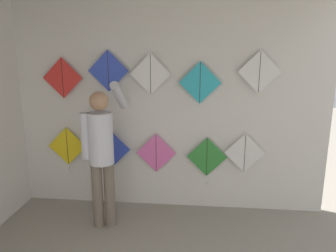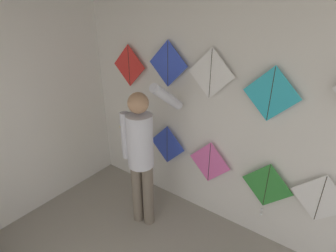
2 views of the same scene
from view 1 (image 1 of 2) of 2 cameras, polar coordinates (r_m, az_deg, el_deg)
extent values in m
cube|color=silver|center=(4.41, -2.20, 3.26)|extent=(4.55, 0.06, 2.80)
cylinder|color=#726656|center=(4.21, -12.17, -11.69)|extent=(0.13, 0.13, 0.83)
cylinder|color=#726656|center=(4.20, -10.13, -11.64)|extent=(0.13, 0.13, 0.83)
cylinder|color=silver|center=(3.95, -11.63, -2.11)|extent=(0.29, 0.29, 0.62)
sphere|color=tan|center=(3.86, -11.94, 4.27)|extent=(0.22, 0.22, 0.22)
cylinder|color=silver|center=(3.96, -14.22, -1.72)|extent=(0.10, 0.10, 0.55)
cylinder|color=silver|center=(4.06, -8.49, 5.22)|extent=(0.10, 0.51, 0.40)
cube|color=yellow|center=(4.78, -17.13, -3.38)|extent=(0.54, 0.01, 0.54)
cylinder|color=black|center=(4.78, -17.14, -3.39)|extent=(0.01, 0.01, 0.51)
sphere|color=white|center=(4.87, -16.91, -7.03)|extent=(0.04, 0.04, 0.04)
sphere|color=white|center=(4.90, -16.85, -7.79)|extent=(0.04, 0.04, 0.04)
cube|color=blue|center=(4.59, -9.94, -4.00)|extent=(0.54, 0.01, 0.54)
cylinder|color=black|center=(4.58, -9.94, -4.00)|extent=(0.01, 0.01, 0.51)
cube|color=pink|center=(4.47, -2.09, -4.74)|extent=(0.54, 0.01, 0.54)
cylinder|color=black|center=(4.47, -2.09, -4.75)|extent=(0.01, 0.01, 0.51)
cube|color=#338C38|center=(4.44, 6.78, -5.38)|extent=(0.54, 0.01, 0.54)
cylinder|color=black|center=(4.44, 6.78, -5.39)|extent=(0.01, 0.01, 0.51)
sphere|color=white|center=(4.55, 6.67, -9.24)|extent=(0.04, 0.04, 0.04)
sphere|color=white|center=(4.58, 6.64, -10.05)|extent=(0.04, 0.04, 0.04)
cube|color=white|center=(4.46, 13.22, -4.62)|extent=(0.54, 0.01, 0.54)
cylinder|color=black|center=(4.46, 13.23, -4.63)|extent=(0.01, 0.01, 0.51)
cube|color=red|center=(4.60, -17.90, 7.97)|extent=(0.54, 0.01, 0.54)
cylinder|color=black|center=(4.60, -17.91, 7.96)|extent=(0.01, 0.01, 0.51)
cube|color=blue|center=(4.38, -10.37, 9.43)|extent=(0.54, 0.01, 0.54)
cylinder|color=black|center=(4.38, -10.37, 9.43)|extent=(0.01, 0.01, 0.51)
cube|color=white|center=(4.27, -3.06, 9.02)|extent=(0.54, 0.01, 0.54)
cylinder|color=black|center=(4.26, -3.07, 9.02)|extent=(0.01, 0.01, 0.51)
cube|color=#28B2C6|center=(4.23, 5.60, 7.51)|extent=(0.54, 0.01, 0.54)
cylinder|color=black|center=(4.22, 5.60, 7.51)|extent=(0.01, 0.01, 0.51)
cube|color=white|center=(4.27, 15.66, 9.07)|extent=(0.54, 0.01, 0.54)
cylinder|color=black|center=(4.27, 15.67, 9.06)|extent=(0.01, 0.01, 0.51)
camera|label=2|loc=(1.87, 26.12, 21.64)|focal=28.00mm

